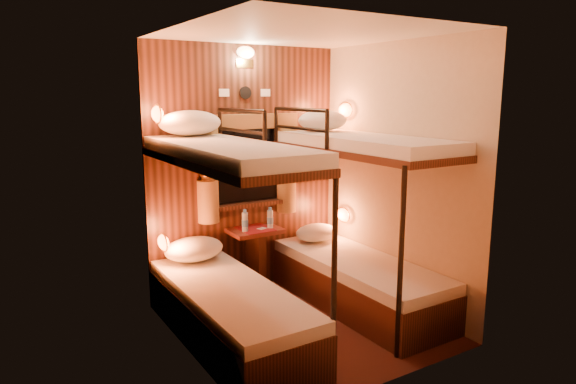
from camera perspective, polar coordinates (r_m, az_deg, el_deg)
floor at (r=4.54m, az=1.65°, el=-14.48°), size 2.10×2.10×0.00m
ceiling at (r=4.12m, az=1.84°, el=17.24°), size 2.10×2.10×0.00m
wall_back at (r=5.06m, az=-4.81°, el=2.42°), size 2.40×0.00×2.40m
wall_front at (r=3.36m, az=11.64°, el=-2.14°), size 2.40×0.00×2.40m
wall_left at (r=3.72m, az=-11.24°, el=-0.85°), size 0.00×2.40×2.40m
wall_right at (r=4.78m, az=11.80°, el=1.72°), size 0.00×2.40×2.40m
back_panel at (r=5.05m, az=-4.74°, el=2.40°), size 2.00×0.03×2.40m
bunk_left at (r=4.09m, az=-6.57°, el=-9.00°), size 0.72×1.90×1.82m
bunk_right at (r=4.75m, az=7.81°, el=-6.17°), size 0.72×1.90×1.82m
window at (r=5.03m, az=-4.58°, el=2.14°), size 1.00×0.12×0.79m
curtains at (r=4.99m, az=-4.42°, el=3.03°), size 1.10×0.22×1.00m
back_fixtures at (r=4.97m, az=-4.74°, el=14.35°), size 0.54×0.09×0.48m
reading_lamps at (r=4.75m, az=-2.91°, el=2.37°), size 2.00×0.20×1.25m
table at (r=5.07m, az=-3.64°, el=-6.68°), size 0.50×0.34×0.66m
bottle_left at (r=4.89m, az=-4.80°, el=-3.35°), size 0.06×0.06×0.21m
bottle_right at (r=5.00m, az=-2.00°, el=-3.05°), size 0.06×0.06×0.21m
sachet_a at (r=4.99m, az=-2.90°, el=-4.10°), size 0.11×0.09×0.01m
sachet_b at (r=5.12m, az=-3.04°, el=-3.73°), size 0.08×0.07×0.00m
pillow_lower_left at (r=4.73m, az=-10.41°, el=-6.25°), size 0.54×0.39×0.21m
pillow_lower_right at (r=5.27m, az=3.14°, el=-4.51°), size 0.45×0.32×0.18m
pillow_upper_left at (r=4.51m, az=-10.84°, el=7.55°), size 0.55×0.39×0.22m
pillow_upper_right at (r=5.01m, az=3.87°, el=7.95°), size 0.51×0.37×0.20m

